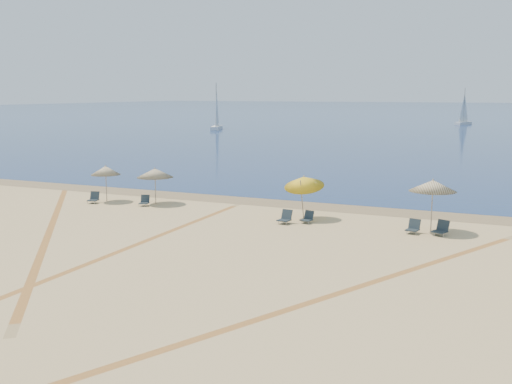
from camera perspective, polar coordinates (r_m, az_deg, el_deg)
ocean at (r=236.14m, az=20.34°, el=7.14°), size 500.00×500.00×0.00m
wet_sand at (r=37.74m, az=2.41°, el=-1.03°), size 500.00×500.00×0.00m
umbrella_1 at (r=39.18m, az=-13.98°, el=1.98°), size 1.85×1.85×2.31m
umbrella_2 at (r=37.73m, az=-9.50°, el=1.78°), size 2.25×2.25×2.26m
umbrella_3 at (r=32.80m, az=4.53°, el=0.99°), size 2.18×2.24×2.62m
umbrella_4 at (r=30.82m, az=16.32°, el=0.57°), size 2.30×2.30×2.64m
chair_2 at (r=39.04m, az=-15.03°, el=-0.55°), size 0.72×0.79×0.70m
chair_3 at (r=37.41m, az=-10.46°, el=-0.84°), size 0.69×0.75×0.64m
chair_4 at (r=31.85m, az=2.78°, el=-2.41°), size 0.71×0.79×0.72m
chair_5 at (r=32.06m, az=4.89°, el=-2.42°), size 0.67×0.74×0.65m
chair_6 at (r=30.60m, az=14.61°, el=-3.22°), size 0.69×0.77×0.69m
chair_7 at (r=30.54m, az=17.05°, el=-3.32°), size 0.84×0.89×0.73m
sailboat_1 at (r=137.65m, az=18.99°, el=7.01°), size 3.24×5.34×7.79m
sailboat_2 at (r=113.18m, az=-3.72°, el=7.21°), size 3.18×5.90×8.54m
tire_tracks at (r=25.70m, az=-11.71°, el=-6.20°), size 54.49×44.81×0.00m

